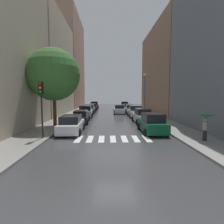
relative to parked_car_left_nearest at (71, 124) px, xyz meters
The scene contains 24 objects.
ground_plane 18.42m from the parked_car_left_nearest, 78.24° to the left, with size 28.00×72.00×0.04m, color #39393B.
sidewalk_left 18.23m from the parked_car_left_nearest, 98.68° to the left, with size 3.00×72.00×0.15m, color gray.
sidewalk_right 20.74m from the parked_car_left_nearest, 60.36° to the left, with size 3.00×72.00×0.15m, color gray.
crosswalk_stripes 4.57m from the parked_car_left_nearest, 33.63° to the right, with size 5.85×2.20×0.01m.
building_left_mid 19.44m from the parked_car_left_nearest, 113.99° to the left, with size 6.00×16.32×17.00m, color #B2A38C.
building_left_far 36.90m from the parked_car_left_nearest, 101.94° to the left, with size 6.00×18.49×24.67m, color #8C6B56.
building_right_mid 24.17m from the parked_car_left_nearest, 50.21° to the left, with size 6.00×19.32×16.04m, color #8C6B56.
parked_car_left_nearest is the anchor object (origin of this frame).
parked_car_left_second 6.01m from the parked_car_left_nearest, 89.98° to the left, with size 2.14×4.87×1.55m.
parked_car_left_third 11.76m from the parked_car_left_nearest, 90.56° to the left, with size 2.27×4.31×1.81m.
parked_car_left_fourth 18.13m from the parked_car_left_nearest, 90.40° to the left, with size 2.14×4.06×1.66m.
parked_car_left_fifth 24.43m from the parked_car_left_nearest, 90.25° to the left, with size 2.19×4.49×1.53m.
parked_car_left_sixth 31.01m from the parked_car_left_nearest, 90.19° to the left, with size 2.26×4.56×1.77m.
parked_car_right_nearest 7.47m from the parked_car_left_nearest, ahead, with size 2.11×4.62×1.79m.
parked_car_right_second 9.51m from the parked_car_left_nearest, 36.47° to the left, with size 2.12×4.45×1.80m.
parked_car_right_third 14.37m from the parked_car_left_nearest, 57.38° to the left, with size 2.15×4.71×1.78m.
parked_car_right_fourth 18.96m from the parked_car_left_nearest, 65.93° to the left, with size 2.15×4.46×1.64m.
parked_car_right_fifth 24.07m from the parked_car_left_nearest, 71.24° to the left, with size 2.06×4.82×1.55m.
parked_car_right_sixth 29.32m from the parked_car_left_nearest, 74.94° to the left, with size 2.08×4.37×1.83m.
car_midroad 18.00m from the parked_car_left_nearest, 72.04° to the left, with size 2.14×4.53×1.63m.
pedestrian_foreground 11.06m from the parked_car_left_nearest, 20.11° to the right, with size 1.17×1.17×1.90m.
street_tree_left 5.72m from the parked_car_left_nearest, 133.26° to the left, with size 5.34×5.34×8.06m.
traffic_light_left_corner 3.99m from the parked_car_left_nearest, 123.34° to the right, with size 0.30×0.42×4.30m.
lamp_post_right 15.80m from the parked_car_left_nearest, 53.02° to the left, with size 0.60×0.28×6.64m.
Camera 1 is at (-0.43, -10.25, 3.45)m, focal length 28.49 mm.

